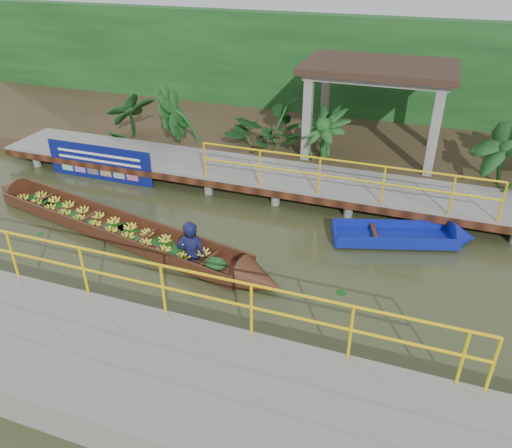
% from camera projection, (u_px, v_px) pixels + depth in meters
% --- Properties ---
extents(ground, '(80.00, 80.00, 0.00)m').
position_uv_depth(ground, '(200.00, 247.00, 11.77)').
color(ground, '#34371B').
rests_on(ground, ground).
extents(land_strip, '(30.00, 8.00, 0.45)m').
position_uv_depth(land_strip, '(289.00, 136.00, 17.79)').
color(land_strip, '#332B19').
rests_on(land_strip, ground).
extents(far_dock, '(16.00, 2.06, 1.66)m').
position_uv_depth(far_dock, '(251.00, 173.00, 14.33)').
color(far_dock, gray).
rests_on(far_dock, ground).
extents(near_dock, '(18.00, 2.40, 1.73)m').
position_uv_depth(near_dock, '(144.00, 377.00, 7.90)').
color(near_dock, gray).
rests_on(near_dock, ground).
extents(pavilion, '(4.40, 3.00, 3.00)m').
position_uv_depth(pavilion, '(379.00, 77.00, 14.66)').
color(pavilion, gray).
rests_on(pavilion, ground).
extents(foliage_backdrop, '(30.00, 0.80, 4.00)m').
position_uv_depth(foliage_backdrop, '(309.00, 70.00, 18.96)').
color(foliage_backdrop, '#123A15').
rests_on(foliage_backdrop, ground).
extents(vendor_boat, '(9.21, 2.79, 2.23)m').
position_uv_depth(vendor_boat, '(129.00, 228.00, 12.01)').
color(vendor_boat, '#35150E').
rests_on(vendor_boat, ground).
extents(moored_blue_boat, '(3.46, 1.80, 0.80)m').
position_uv_depth(moored_blue_boat, '(428.00, 237.00, 11.89)').
color(moored_blue_boat, navy).
rests_on(moored_blue_boat, ground).
extents(blue_banner, '(3.49, 0.04, 1.09)m').
position_uv_depth(blue_banner, '(100.00, 163.00, 14.81)').
color(blue_banner, navy).
rests_on(blue_banner, ground).
extents(tropical_plants, '(14.40, 1.40, 1.75)m').
position_uv_depth(tropical_plants, '(315.00, 130.00, 15.04)').
color(tropical_plants, '#123A15').
rests_on(tropical_plants, ground).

